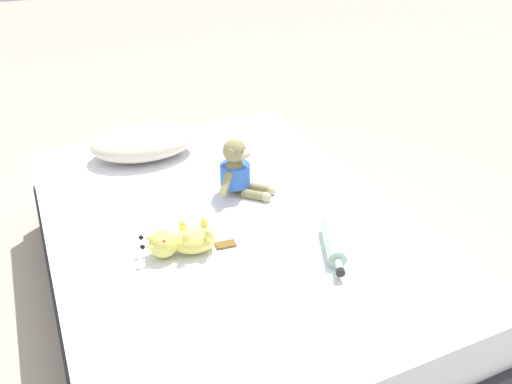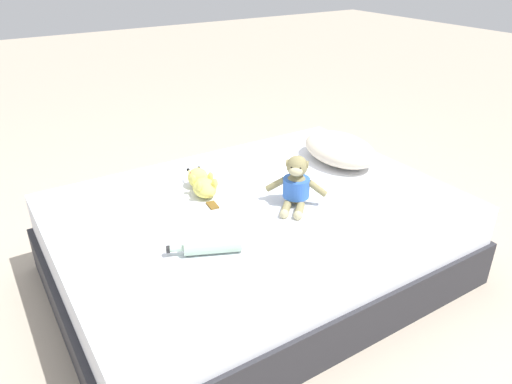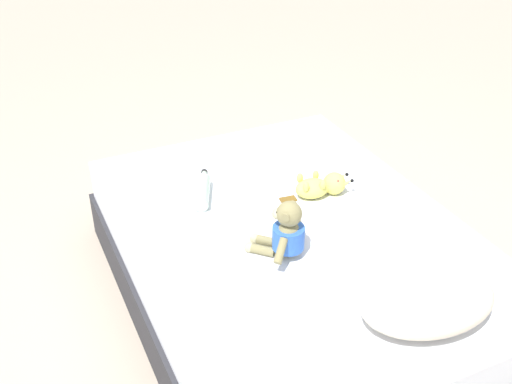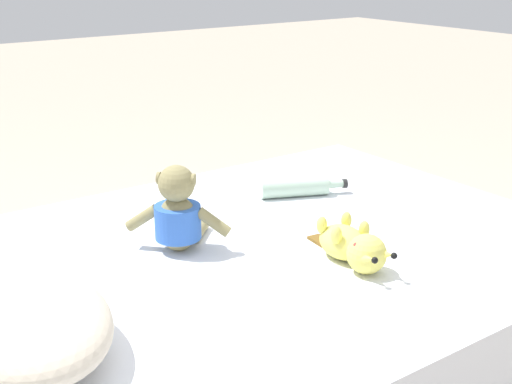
# 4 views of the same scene
# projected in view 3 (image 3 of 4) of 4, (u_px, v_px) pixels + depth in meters

# --- Properties ---
(ground_plane) EXTENTS (16.00, 16.00, 0.00)m
(ground_plane) POSITION_uv_depth(u_px,v_px,m) (291.00, 305.00, 2.70)
(ground_plane) COLOR #B7A893
(bed) EXTENTS (1.33, 1.86, 0.42)m
(bed) POSITION_uv_depth(u_px,v_px,m) (293.00, 268.00, 2.59)
(bed) COLOR #2D2D33
(bed) RESTS_ON ground_plane
(pillow) EXTENTS (0.50, 0.36, 0.14)m
(pillow) POSITION_uv_depth(u_px,v_px,m) (427.00, 300.00, 2.01)
(pillow) COLOR beige
(pillow) RESTS_ON bed
(plush_monkey) EXTENTS (0.26, 0.26, 0.24)m
(plush_monkey) POSITION_uv_depth(u_px,v_px,m) (286.00, 233.00, 2.28)
(plush_monkey) COLOR #8E8456
(plush_monkey) RESTS_ON bed
(plush_yellow_creature) EXTENTS (0.33, 0.14, 0.10)m
(plush_yellow_creature) POSITION_uv_depth(u_px,v_px,m) (322.00, 186.00, 2.67)
(plush_yellow_creature) COLOR #EAE066
(plush_yellow_creature) RESTS_ON bed
(glass_bottle) EXTENTS (0.16, 0.28, 0.06)m
(glass_bottle) POSITION_uv_depth(u_px,v_px,m) (202.00, 191.00, 2.66)
(glass_bottle) COLOR #B2D1B7
(glass_bottle) RESTS_ON bed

